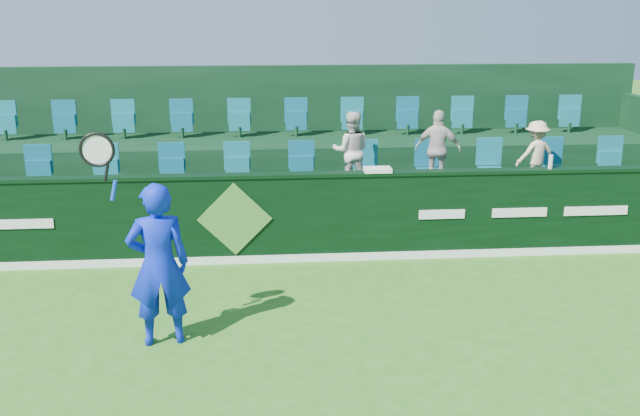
{
  "coord_description": "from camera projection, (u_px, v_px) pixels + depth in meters",
  "views": [
    {
      "loc": [
        0.44,
        -6.21,
        3.71
      ],
      "look_at": [
        1.17,
        2.8,
        1.15
      ],
      "focal_mm": 40.0,
      "sensor_mm": 36.0,
      "label": 1
    }
  ],
  "objects": [
    {
      "name": "ground",
      "position": [
        224.0,
        402.0,
        6.93
      ],
      "size": [
        60.0,
        60.0,
        0.0
      ],
      "primitive_type": "plane",
      "color": "#2E6C19",
      "rests_on": "ground"
    },
    {
      "name": "sponsor_hoarding",
      "position": [
        235.0,
        219.0,
        10.58
      ],
      "size": [
        16.0,
        0.25,
        1.35
      ],
      "color": "black",
      "rests_on": "ground"
    },
    {
      "name": "stand_tier_front",
      "position": [
        238.0,
        215.0,
        11.71
      ],
      "size": [
        16.0,
        2.0,
        0.8
      ],
      "primitive_type": "cube",
      "color": "black",
      "rests_on": "ground"
    },
    {
      "name": "stand_tier_back",
      "position": [
        240.0,
        175.0,
        13.46
      ],
      "size": [
        16.0,
        1.8,
        1.3
      ],
      "primitive_type": "cube",
      "color": "black",
      "rests_on": "ground"
    },
    {
      "name": "stand_rear",
      "position": [
        240.0,
        141.0,
        13.74
      ],
      "size": [
        16.0,
        4.1,
        2.6
      ],
      "color": "black",
      "rests_on": "ground"
    },
    {
      "name": "seat_row_front",
      "position": [
        237.0,
        169.0,
        11.9
      ],
      "size": [
        13.5,
        0.5,
        0.6
      ],
      "primitive_type": "cube",
      "color": "#156A79",
      "rests_on": "stand_tier_front"
    },
    {
      "name": "seat_row_back",
      "position": [
        239.0,
        122.0,
        13.49
      ],
      "size": [
        13.5,
        0.5,
        0.6
      ],
      "primitive_type": "cube",
      "color": "#156A79",
      "rests_on": "stand_tier_back"
    },
    {
      "name": "tennis_player",
      "position": [
        158.0,
        264.0,
        7.92
      ],
      "size": [
        1.14,
        0.57,
        2.5
      ],
      "color": "#0C22D2",
      "rests_on": "ground"
    },
    {
      "name": "spectator_left",
      "position": [
        351.0,
        151.0,
        11.59
      ],
      "size": [
        0.68,
        0.55,
        1.29
      ],
      "primitive_type": "imported",
      "rotation": [
        0.0,
        0.0,
        3.03
      ],
      "color": "beige",
      "rests_on": "stand_tier_front"
    },
    {
      "name": "spectator_middle",
      "position": [
        438.0,
        149.0,
        11.7
      ],
      "size": [
        0.82,
        0.59,
        1.3
      ],
      "primitive_type": "imported",
      "rotation": [
        0.0,
        0.0,
        2.74
      ],
      "color": "beige",
      "rests_on": "stand_tier_front"
    },
    {
      "name": "spectator_right",
      "position": [
        536.0,
        154.0,
        11.86
      ],
      "size": [
        0.79,
        0.57,
        1.1
      ],
      "primitive_type": "imported",
      "rotation": [
        0.0,
        0.0,
        3.39
      ],
      "color": "beige",
      "rests_on": "stand_tier_front"
    },
    {
      "name": "towel",
      "position": [
        377.0,
        170.0,
        10.55
      ],
      "size": [
        0.4,
        0.26,
        0.06
      ],
      "primitive_type": "cube",
      "color": "white",
      "rests_on": "sponsor_hoarding"
    },
    {
      "name": "drinks_bottle",
      "position": [
        551.0,
        162.0,
        10.74
      ],
      "size": [
        0.07,
        0.07,
        0.21
      ],
      "primitive_type": "cylinder",
      "color": "silver",
      "rests_on": "sponsor_hoarding"
    }
  ]
}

